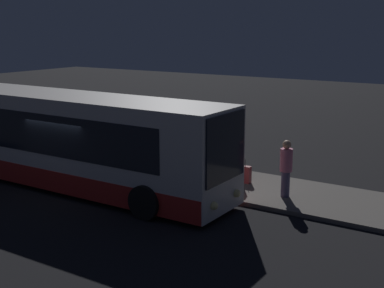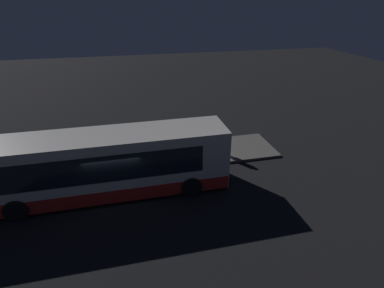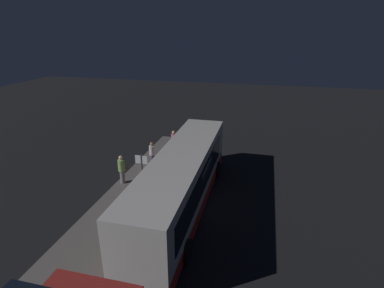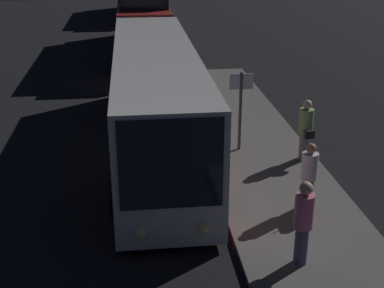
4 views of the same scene
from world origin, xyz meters
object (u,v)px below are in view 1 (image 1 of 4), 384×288
object	(u,v)px
sign_post	(133,129)
bus_lead	(69,141)
passenger_with_bags	(235,154)
passenger_boarding	(286,166)
suitcase	(245,174)
passenger_waiting	(181,139)

from	to	relation	value
sign_post	bus_lead	bearing A→B (deg)	-106.46
bus_lead	passenger_with_bags	distance (m)	5.81
bus_lead	passenger_boarding	world-z (taller)	bus_lead
suitcase	sign_post	xyz separation A→B (m)	(-4.39, -0.72, 1.27)
bus_lead	passenger_with_bags	xyz separation A→B (m)	(4.64, 3.45, -0.56)
suitcase	sign_post	size ratio (longest dim) A/B	0.34
suitcase	sign_post	distance (m)	4.62
passenger_waiting	sign_post	xyz separation A→B (m)	(-0.97, -1.77, 0.59)
suitcase	passenger_with_bags	bearing A→B (deg)	158.62
bus_lead	sign_post	size ratio (longest dim) A/B	5.03
bus_lead	sign_post	distance (m)	2.65
passenger_with_bags	sign_post	world-z (taller)	sign_post
passenger_boarding	sign_post	world-z (taller)	sign_post
passenger_with_bags	sign_post	distance (m)	4.05
passenger_boarding	passenger_waiting	xyz separation A→B (m)	(-5.22, 1.73, -0.03)
passenger_waiting	bus_lead	bearing A→B (deg)	-25.94
passenger_with_bags	passenger_waiting	bearing A→B (deg)	-13.21
passenger_with_bags	suitcase	xyz separation A→B (m)	(0.50, -0.19, -0.61)
passenger_waiting	sign_post	bearing A→B (deg)	-32.94
suitcase	sign_post	world-z (taller)	sign_post
bus_lead	passenger_boarding	xyz separation A→B (m)	(6.94, 2.58, -0.46)
bus_lead	passenger_boarding	bearing A→B (deg)	20.36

